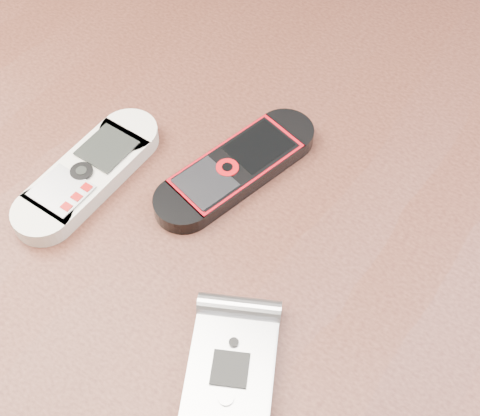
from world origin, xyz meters
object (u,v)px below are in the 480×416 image
table (236,278)px  nokia_white (88,173)px  motorola_razr (230,378)px  nokia_black_red (236,167)px

table → nokia_white: nokia_white is taller
nokia_white → motorola_razr: size_ratio=1.32×
nokia_black_red → table: bearing=-43.4°
table → motorola_razr: bearing=-57.0°
motorola_razr → table: bearing=96.1°
table → nokia_black_red: size_ratio=7.47×
nokia_white → nokia_black_red: (0.10, 0.07, -0.00)m
nokia_black_red → motorola_razr: motorola_razr is taller
table → motorola_razr: motorola_razr is taller
nokia_white → nokia_black_red: size_ratio=0.95×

